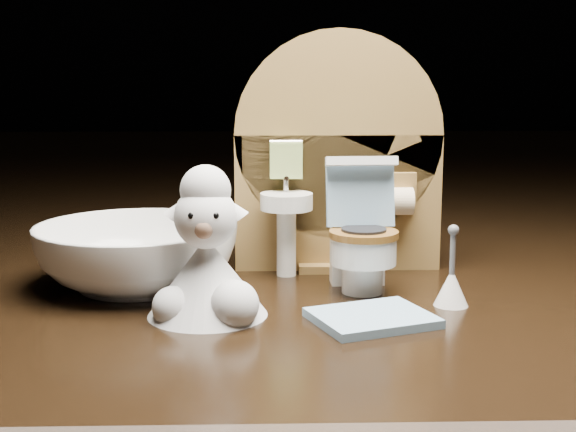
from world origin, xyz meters
name	(u,v)px	position (x,y,z in m)	size (l,w,h in m)	color
backdrop_panel	(337,166)	(0.00, 0.06, 0.07)	(0.13, 0.05, 0.15)	olive
toy_toilet	(361,241)	(0.01, 0.01, 0.03)	(0.04, 0.05, 0.08)	white
bath_mat	(372,318)	(0.01, -0.05, 0.00)	(0.06, 0.05, 0.00)	#7EA3BE
toilet_brush	(451,285)	(0.05, -0.02, 0.01)	(0.02, 0.02, 0.04)	white
plush_lamb	(207,264)	(-0.08, -0.04, 0.03)	(0.06, 0.06, 0.08)	silver
ceramic_bowl	(137,256)	(-0.12, 0.02, 0.02)	(0.12, 0.12, 0.04)	white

